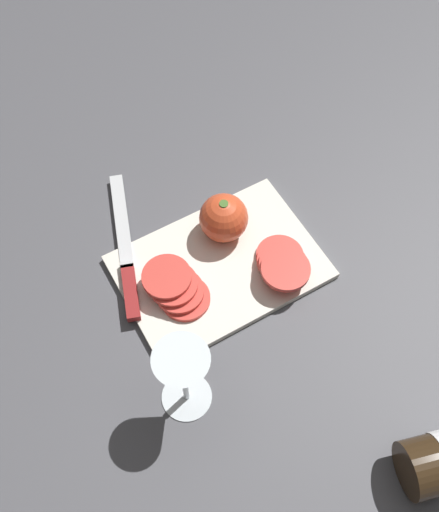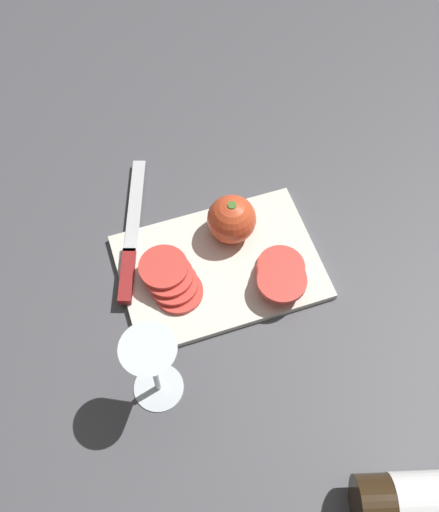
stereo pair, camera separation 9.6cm
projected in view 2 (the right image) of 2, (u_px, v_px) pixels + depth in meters
name	position (u px, v px, depth m)	size (l,w,h in m)	color
ground_plane	(267.00, 242.00, 1.02)	(3.00, 3.00, 0.00)	#4C4C51
cutting_board	(219.00, 267.00, 0.99)	(0.33, 0.22, 0.01)	silver
wine_glass	(152.00, 363.00, 0.80)	(0.08, 0.08, 0.16)	silver
whole_tomato	(232.00, 219.00, 0.98)	(0.08, 0.08, 0.08)	#DB4C28
knife	(129.00, 257.00, 0.99)	(0.11, 0.28, 0.01)	silver
tomato_slice_stack_near	(171.00, 279.00, 0.95)	(0.09, 0.11, 0.04)	#D63D33
tomato_slice_stack_far	(281.00, 274.00, 0.96)	(0.09, 0.12, 0.04)	#D63D33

